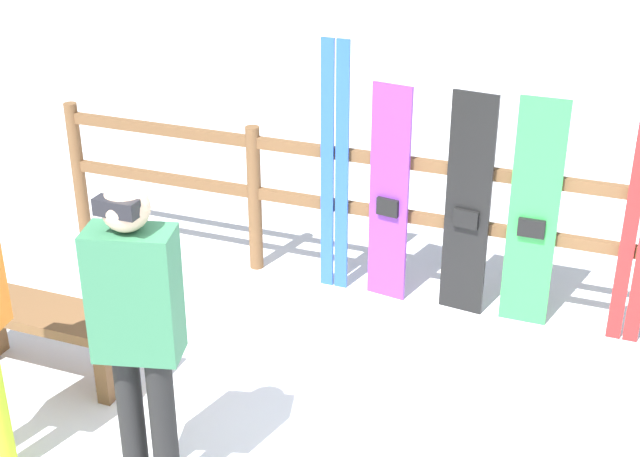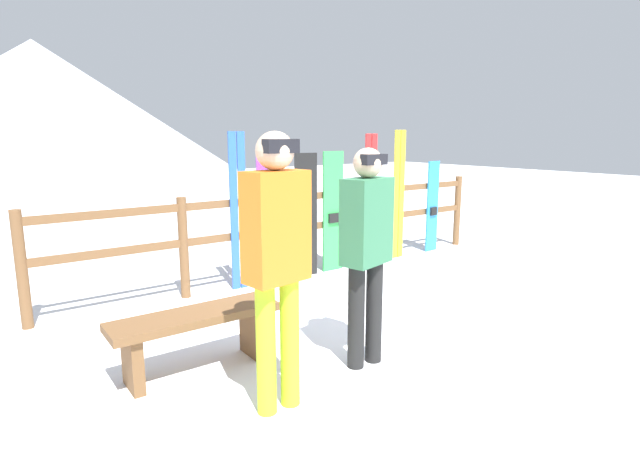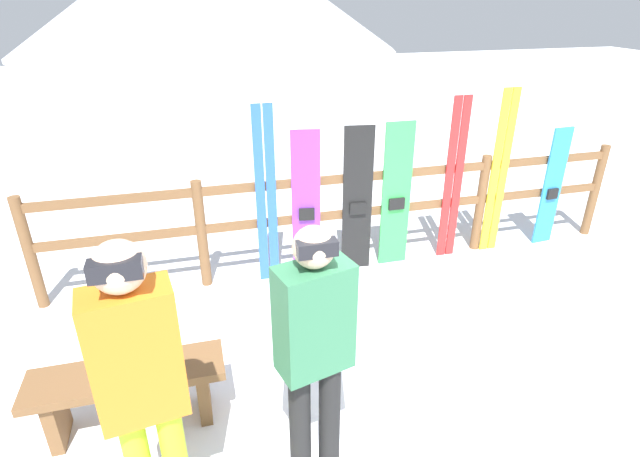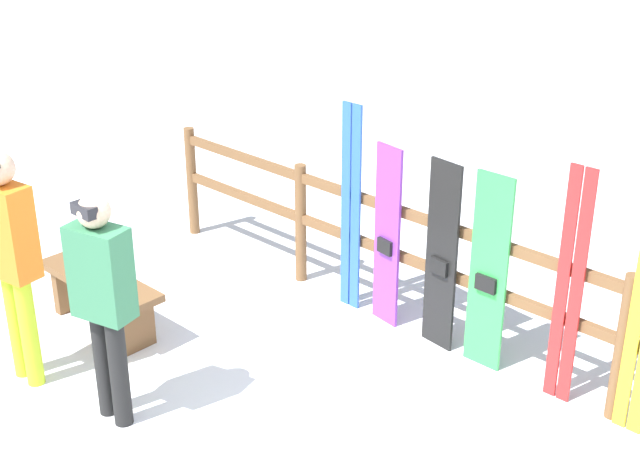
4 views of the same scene
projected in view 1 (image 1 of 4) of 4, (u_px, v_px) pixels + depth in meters
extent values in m
cylinder|color=brown|center=(78.00, 171.00, 6.85)|extent=(0.10, 0.10, 1.09)
cylinder|color=brown|center=(255.00, 199.00, 6.36)|extent=(0.10, 0.10, 1.09)
cylinder|color=brown|center=(460.00, 232.00, 5.88)|extent=(0.10, 0.10, 1.09)
cube|color=brown|center=(461.00, 224.00, 5.85)|extent=(5.98, 0.05, 0.08)
cube|color=brown|center=(465.00, 170.00, 5.69)|extent=(5.98, 0.05, 0.08)
cube|color=brown|center=(42.00, 313.00, 5.16)|extent=(1.23, 0.36, 0.06)
cube|color=brown|center=(114.00, 362.00, 5.11)|extent=(0.08, 0.29, 0.40)
cylinder|color=black|center=(132.00, 419.00, 4.31)|extent=(0.13, 0.13, 0.80)
cylinder|color=black|center=(164.00, 428.00, 4.25)|extent=(0.13, 0.13, 0.80)
cube|color=#33724C|center=(134.00, 294.00, 3.98)|extent=(0.44, 0.31, 0.63)
sphere|color=#D8B293|center=(125.00, 208.00, 3.79)|extent=(0.22, 0.22, 0.22)
cube|color=black|center=(116.00, 208.00, 3.73)|extent=(0.19, 0.08, 0.08)
cube|color=blue|center=(327.00, 168.00, 5.98)|extent=(0.09, 0.02, 1.77)
cube|color=blue|center=(342.00, 170.00, 5.95)|extent=(0.09, 0.02, 1.77)
cube|color=purple|center=(389.00, 195.00, 5.89)|extent=(0.28, 0.07, 1.51)
cube|color=black|center=(387.00, 207.00, 5.90)|extent=(0.16, 0.05, 0.12)
cube|color=black|center=(468.00, 207.00, 5.72)|extent=(0.30, 0.06, 1.52)
cube|color=black|center=(466.00, 219.00, 5.73)|extent=(0.17, 0.05, 0.12)
cube|color=green|center=(533.00, 215.00, 5.58)|extent=(0.31, 0.02, 1.53)
cube|color=black|center=(531.00, 228.00, 5.59)|extent=(0.17, 0.03, 0.12)
cube|color=red|center=(633.00, 214.00, 5.35)|extent=(0.09, 0.02, 1.75)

